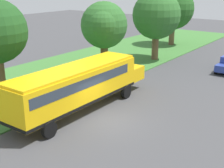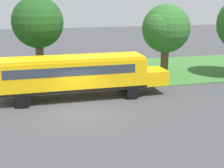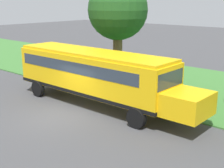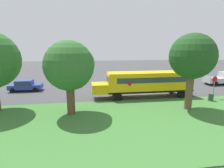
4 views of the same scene
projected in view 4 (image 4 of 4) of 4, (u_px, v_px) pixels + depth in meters
name	position (u px, v px, depth m)	size (l,w,h in m)	color
ground_plane	(141.00, 92.00, 24.74)	(120.00, 120.00, 0.00)	#424244
grass_verge	(177.00, 119.00, 15.05)	(12.00, 80.00, 0.08)	#3D7533
school_bus	(147.00, 82.00, 21.70)	(2.84, 12.42, 3.16)	yellow
car_blue_nearest	(25.00, 85.00, 24.93)	(2.02, 4.40, 1.56)	#283D93
pickup_truck	(222.00, 78.00, 29.27)	(2.28, 5.40, 2.10)	#B7B7BC
oak_tree_beside_bus	(192.00, 57.00, 16.51)	(4.33, 4.33, 7.49)	brown
oak_tree_roadside_mid	(71.00, 66.00, 15.52)	(4.44, 4.50, 6.78)	brown
stop_sign	(214.00, 85.00, 21.01)	(0.08, 0.68, 2.74)	gray
trash_bin	(211.00, 98.00, 20.19)	(0.56, 0.56, 0.90)	#2D4C33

